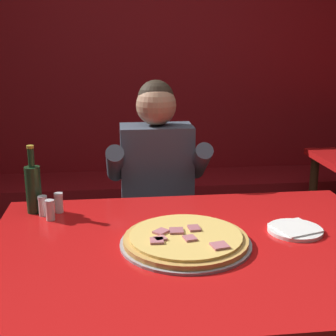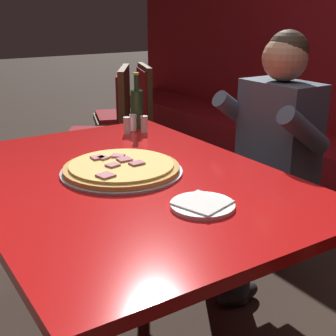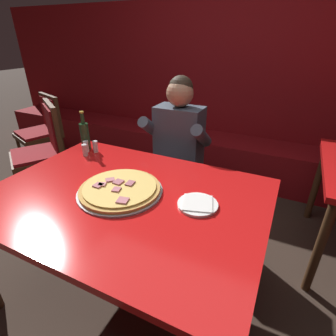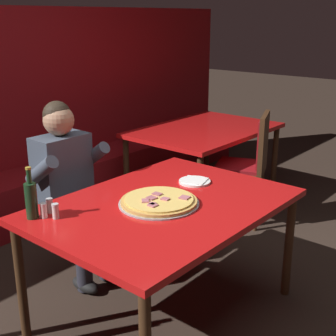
{
  "view_description": "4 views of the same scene",
  "coord_description": "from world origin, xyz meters",
  "px_view_note": "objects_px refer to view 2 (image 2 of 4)",
  "views": [
    {
      "loc": [
        -0.28,
        -1.53,
        1.47
      ],
      "look_at": [
        -0.08,
        0.22,
        0.99
      ],
      "focal_mm": 50.0,
      "sensor_mm": 36.0,
      "label": 1
    },
    {
      "loc": [
        1.5,
        -0.77,
        1.37
      ],
      "look_at": [
        0.12,
        0.12,
        0.81
      ],
      "focal_mm": 50.0,
      "sensor_mm": 36.0,
      "label": 2
    },
    {
      "loc": [
        0.75,
        -0.99,
        1.55
      ],
      "look_at": [
        0.11,
        0.32,
        0.8
      ],
      "focal_mm": 28.0,
      "sensor_mm": 36.0,
      "label": 3
    },
    {
      "loc": [
        -1.95,
        -1.67,
        1.81
      ],
      "look_at": [
        0.05,
        0.01,
        0.96
      ],
      "focal_mm": 50.0,
      "sensor_mm": 36.0,
      "label": 4
    }
  ],
  "objects_px": {
    "pizza": "(121,168)",
    "shaker_red_pepper_flakes": "(144,125)",
    "main_dining_table": "(125,192)",
    "diner_seated_blue_shirt": "(265,152)",
    "dining_chair_far_right": "(130,111)",
    "shaker_parmesan": "(133,123)",
    "shaker_black_pepper": "(127,126)",
    "dining_chair_near_right": "(107,128)",
    "plate_white_paper": "(203,205)",
    "beer_bottle": "(137,107)"
  },
  "relations": [
    {
      "from": "shaker_parmesan",
      "to": "dining_chair_far_right",
      "type": "distance_m",
      "value": 1.5
    },
    {
      "from": "shaker_red_pepper_flakes",
      "to": "diner_seated_blue_shirt",
      "type": "bearing_deg",
      "value": 41.17
    },
    {
      "from": "plate_white_paper",
      "to": "beer_bottle",
      "type": "distance_m",
      "value": 1.08
    },
    {
      "from": "main_dining_table",
      "to": "pizza",
      "type": "height_order",
      "value": "pizza"
    },
    {
      "from": "main_dining_table",
      "to": "shaker_red_pepper_flakes",
      "type": "bearing_deg",
      "value": 143.37
    },
    {
      "from": "plate_white_paper",
      "to": "diner_seated_blue_shirt",
      "type": "bearing_deg",
      "value": 122.53
    },
    {
      "from": "shaker_black_pepper",
      "to": "diner_seated_blue_shirt",
      "type": "height_order",
      "value": "diner_seated_blue_shirt"
    },
    {
      "from": "shaker_parmesan",
      "to": "dining_chair_far_right",
      "type": "xyz_separation_m",
      "value": [
        -1.31,
        0.68,
        -0.25
      ]
    },
    {
      "from": "shaker_red_pepper_flakes",
      "to": "dining_chair_near_right",
      "type": "xyz_separation_m",
      "value": [
        -0.79,
        0.17,
        -0.21
      ]
    },
    {
      "from": "pizza",
      "to": "dining_chair_far_right",
      "type": "xyz_separation_m",
      "value": [
        -1.86,
        1.04,
        -0.23
      ]
    },
    {
      "from": "diner_seated_blue_shirt",
      "to": "dining_chair_far_right",
      "type": "relative_size",
      "value": 1.38
    },
    {
      "from": "pizza",
      "to": "shaker_black_pepper",
      "type": "bearing_deg",
      "value": 149.88
    },
    {
      "from": "main_dining_table",
      "to": "pizza",
      "type": "bearing_deg",
      "value": 168.22
    },
    {
      "from": "shaker_parmesan",
      "to": "shaker_black_pepper",
      "type": "bearing_deg",
      "value": -56.29
    },
    {
      "from": "pizza",
      "to": "dining_chair_near_right",
      "type": "relative_size",
      "value": 0.48
    },
    {
      "from": "dining_chair_far_right",
      "to": "main_dining_table",
      "type": "bearing_deg",
      "value": -28.84
    },
    {
      "from": "main_dining_table",
      "to": "plate_white_paper",
      "type": "relative_size",
      "value": 7.23
    },
    {
      "from": "plate_white_paper",
      "to": "beer_bottle",
      "type": "xyz_separation_m",
      "value": [
        -1.03,
        0.33,
        0.1
      ]
    },
    {
      "from": "shaker_red_pepper_flakes",
      "to": "main_dining_table",
      "type": "bearing_deg",
      "value": -36.63
    },
    {
      "from": "pizza",
      "to": "dining_chair_far_right",
      "type": "distance_m",
      "value": 2.14
    },
    {
      "from": "pizza",
      "to": "dining_chair_near_right",
      "type": "bearing_deg",
      "value": 156.78
    },
    {
      "from": "plate_white_paper",
      "to": "dining_chair_near_right",
      "type": "relative_size",
      "value": 0.21
    },
    {
      "from": "plate_white_paper",
      "to": "beer_bottle",
      "type": "height_order",
      "value": "beer_bottle"
    },
    {
      "from": "diner_seated_blue_shirt",
      "to": "dining_chair_near_right",
      "type": "height_order",
      "value": "diner_seated_blue_shirt"
    },
    {
      "from": "main_dining_table",
      "to": "dining_chair_near_right",
      "type": "xyz_separation_m",
      "value": [
        -1.32,
        0.56,
        -0.1
      ]
    },
    {
      "from": "dining_chair_near_right",
      "to": "main_dining_table",
      "type": "bearing_deg",
      "value": -22.91
    },
    {
      "from": "pizza",
      "to": "dining_chair_near_right",
      "type": "height_order",
      "value": "dining_chair_near_right"
    },
    {
      "from": "diner_seated_blue_shirt",
      "to": "main_dining_table",
      "type": "bearing_deg",
      "value": -85.44
    },
    {
      "from": "beer_bottle",
      "to": "shaker_black_pepper",
      "type": "height_order",
      "value": "beer_bottle"
    },
    {
      "from": "dining_chair_far_right",
      "to": "dining_chair_near_right",
      "type": "xyz_separation_m",
      "value": [
        0.58,
        -0.49,
        0.04
      ]
    },
    {
      "from": "shaker_parmesan",
      "to": "shaker_black_pepper",
      "type": "xyz_separation_m",
      "value": [
        0.04,
        -0.06,
        0.0
      ]
    },
    {
      "from": "shaker_black_pepper",
      "to": "pizza",
      "type": "bearing_deg",
      "value": -30.12
    },
    {
      "from": "pizza",
      "to": "shaker_red_pepper_flakes",
      "type": "relative_size",
      "value": 5.52
    },
    {
      "from": "shaker_black_pepper",
      "to": "diner_seated_blue_shirt",
      "type": "distance_m",
      "value": 0.7
    },
    {
      "from": "diner_seated_blue_shirt",
      "to": "dining_chair_near_right",
      "type": "relative_size",
      "value": 1.28
    },
    {
      "from": "pizza",
      "to": "beer_bottle",
      "type": "xyz_separation_m",
      "value": [
        -0.59,
        0.4,
        0.09
      ]
    },
    {
      "from": "main_dining_table",
      "to": "shaker_red_pepper_flakes",
      "type": "xyz_separation_m",
      "value": [
        -0.53,
        0.39,
        0.1
      ]
    },
    {
      "from": "main_dining_table",
      "to": "beer_bottle",
      "type": "xyz_separation_m",
      "value": [
        -0.63,
        0.41,
        0.18
      ]
    },
    {
      "from": "main_dining_table",
      "to": "dining_chair_far_right",
      "type": "height_order",
      "value": "dining_chair_far_right"
    },
    {
      "from": "shaker_red_pepper_flakes",
      "to": "shaker_black_pepper",
      "type": "bearing_deg",
      "value": -106.41
    },
    {
      "from": "dining_chair_far_right",
      "to": "pizza",
      "type": "bearing_deg",
      "value": -29.15
    },
    {
      "from": "plate_white_paper",
      "to": "shaker_red_pepper_flakes",
      "type": "height_order",
      "value": "shaker_red_pepper_flakes"
    },
    {
      "from": "pizza",
      "to": "shaker_red_pepper_flakes",
      "type": "distance_m",
      "value": 0.62
    },
    {
      "from": "shaker_red_pepper_flakes",
      "to": "shaker_black_pepper",
      "type": "height_order",
      "value": "same"
    },
    {
      "from": "pizza",
      "to": "dining_chair_near_right",
      "type": "xyz_separation_m",
      "value": [
        -1.28,
        0.55,
        -0.19
      ]
    },
    {
      "from": "main_dining_table",
      "to": "diner_seated_blue_shirt",
      "type": "height_order",
      "value": "diner_seated_blue_shirt"
    },
    {
      "from": "dining_chair_near_right",
      "to": "shaker_parmesan",
      "type": "bearing_deg",
      "value": -15.02
    },
    {
      "from": "plate_white_paper",
      "to": "shaker_parmesan",
      "type": "xyz_separation_m",
      "value": [
        -0.99,
        0.29,
        0.03
      ]
    },
    {
      "from": "shaker_black_pepper",
      "to": "main_dining_table",
      "type": "bearing_deg",
      "value": -28.99
    },
    {
      "from": "beer_bottle",
      "to": "dining_chair_far_right",
      "type": "bearing_deg",
      "value": 153.34
    }
  ]
}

